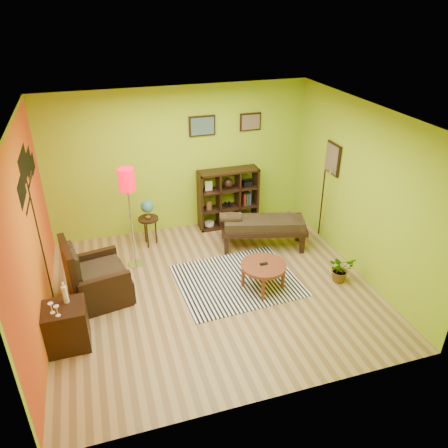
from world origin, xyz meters
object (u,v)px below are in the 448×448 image
object	(u,v)px
armchair	(95,282)
potted_plant	(340,271)
cube_shelf	(229,198)
bench	(261,225)
floor_lamp	(128,189)
side_cabinet	(67,326)
globe_table	(148,212)
coffee_table	(264,268)

from	to	relation	value
armchair	potted_plant	bearing A→B (deg)	-10.22
cube_shelf	bench	distance (m)	1.07
cube_shelf	potted_plant	distance (m)	2.70
armchair	floor_lamp	size ratio (longest dim) A/B	0.59
bench	potted_plant	distance (m)	1.66
armchair	floor_lamp	distance (m)	1.54
armchair	side_cabinet	world-z (taller)	armchair
bench	cube_shelf	bearing A→B (deg)	106.33
globe_table	potted_plant	size ratio (longest dim) A/B	2.01
cube_shelf	bench	world-z (taller)	cube_shelf
bench	potted_plant	xyz separation A→B (m)	(0.86, -1.39, -0.29)
floor_lamp	potted_plant	distance (m)	3.72
globe_table	potted_plant	distance (m)	3.55
bench	potted_plant	world-z (taller)	bench
cube_shelf	bench	bearing A→B (deg)	-73.67
side_cabinet	potted_plant	xyz separation A→B (m)	(4.27, 0.24, -0.15)
coffee_table	armchair	xyz separation A→B (m)	(-2.58, 0.50, -0.06)
coffee_table	potted_plant	xyz separation A→B (m)	(1.29, -0.20, -0.20)
floor_lamp	potted_plant	bearing A→B (deg)	-25.04
floor_lamp	globe_table	size ratio (longest dim) A/B	1.97
cube_shelf	side_cabinet	bearing A→B (deg)	-139.63
coffee_table	cube_shelf	distance (m)	2.23
side_cabinet	floor_lamp	distance (m)	2.33
floor_lamp	side_cabinet	bearing A→B (deg)	-122.67
side_cabinet	globe_table	bearing A→B (deg)	58.18
floor_lamp	cube_shelf	xyz separation A→B (m)	(2.01, 0.93, -0.85)
cube_shelf	potted_plant	xyz separation A→B (m)	(1.16, -2.41, -0.42)
coffee_table	cube_shelf	bearing A→B (deg)	86.57
side_cabinet	cube_shelf	xyz separation A→B (m)	(3.11, 2.65, 0.27)
side_cabinet	cube_shelf	world-z (taller)	cube_shelf
coffee_table	potted_plant	bearing A→B (deg)	-8.64
side_cabinet	coffee_table	bearing A→B (deg)	8.33
side_cabinet	globe_table	distance (m)	2.78
bench	floor_lamp	bearing A→B (deg)	177.74
side_cabinet	potted_plant	bearing A→B (deg)	3.22
floor_lamp	cube_shelf	world-z (taller)	floor_lamp
globe_table	bench	xyz separation A→B (m)	(1.96, -0.72, -0.23)
coffee_table	floor_lamp	world-z (taller)	floor_lamp
side_cabinet	floor_lamp	world-z (taller)	floor_lamp
cube_shelf	armchair	bearing A→B (deg)	-147.73
side_cabinet	floor_lamp	xyz separation A→B (m)	(1.10, 1.72, 1.13)
globe_table	bench	distance (m)	2.10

